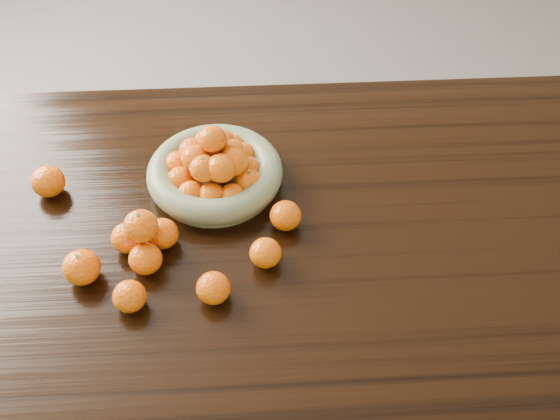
{
  "coord_description": "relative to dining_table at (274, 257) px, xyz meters",
  "views": [
    {
      "loc": [
        -0.03,
        -0.84,
        1.72
      ],
      "look_at": [
        0.01,
        -0.02,
        0.83
      ],
      "focal_mm": 40.0,
      "sensor_mm": 36.0,
      "label": 1
    }
  ],
  "objects": [
    {
      "name": "ground",
      "position": [
        0.0,
        0.0,
        -0.66
      ],
      "size": [
        5.0,
        5.0,
        0.0
      ],
      "primitive_type": "plane",
      "color": "#555350",
      "rests_on": "ground"
    },
    {
      "name": "loose_orange_1",
      "position": [
        -0.12,
        -0.16,
        0.12
      ],
      "size": [
        0.06,
        0.06,
        0.06
      ],
      "primitive_type": "ellipsoid",
      "color": "#DB6206",
      "rests_on": "dining_table"
    },
    {
      "name": "loose_orange_0",
      "position": [
        -0.37,
        -0.1,
        0.12
      ],
      "size": [
        0.07,
        0.07,
        0.07
      ],
      "primitive_type": "ellipsoid",
      "color": "#DB6206",
      "rests_on": "dining_table"
    },
    {
      "name": "loose_orange_5",
      "position": [
        0.03,
        0.01,
        0.12
      ],
      "size": [
        0.07,
        0.07,
        0.06
      ],
      "primitive_type": "ellipsoid",
      "color": "#DB6206",
      "rests_on": "dining_table"
    },
    {
      "name": "orange_pyramid",
      "position": [
        -0.25,
        -0.05,
        0.13
      ],
      "size": [
        0.13,
        0.13,
        0.11
      ],
      "rotation": [
        0.0,
        0.0,
        0.11
      ],
      "color": "#DB6206",
      "rests_on": "dining_table"
    },
    {
      "name": "loose_orange_3",
      "position": [
        -0.48,
        0.13,
        0.12
      ],
      "size": [
        0.07,
        0.07,
        0.07
      ],
      "primitive_type": "ellipsoid",
      "color": "#DB6206",
      "rests_on": "dining_table"
    },
    {
      "name": "loose_orange_2",
      "position": [
        -0.02,
        -0.08,
        0.12
      ],
      "size": [
        0.06,
        0.06,
        0.06
      ],
      "primitive_type": "ellipsoid",
      "color": "#DB6206",
      "rests_on": "dining_table"
    },
    {
      "name": "dining_table",
      "position": [
        0.0,
        0.0,
        0.0
      ],
      "size": [
        2.0,
        1.0,
        0.75
      ],
      "color": "black",
      "rests_on": "ground"
    },
    {
      "name": "fruit_bowl",
      "position": [
        -0.12,
        0.14,
        0.13
      ],
      "size": [
        0.29,
        0.29,
        0.15
      ],
      "rotation": [
        0.0,
        0.0,
        -0.18
      ],
      "color": "#687354",
      "rests_on": "dining_table"
    },
    {
      "name": "loose_orange_4",
      "position": [
        -0.27,
        -0.17,
        0.12
      ],
      "size": [
        0.06,
        0.06,
        0.06
      ],
      "primitive_type": "ellipsoid",
      "color": "#DB6206",
      "rests_on": "dining_table"
    }
  ]
}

